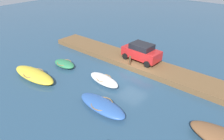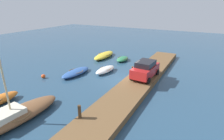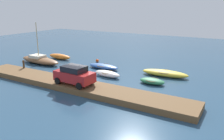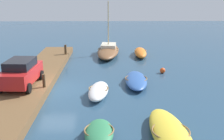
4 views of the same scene
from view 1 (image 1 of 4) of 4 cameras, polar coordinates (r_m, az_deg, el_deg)
ground_plane at (r=19.50m, az=5.89°, el=-1.12°), size 84.00×84.00×0.00m
dock_platform at (r=20.71m, az=8.73°, el=1.40°), size 23.73×2.94×0.54m
dinghy_green at (r=21.21m, az=-13.12°, el=1.71°), size 2.60×1.41×0.56m
rowboat_blue at (r=15.04m, az=-2.80°, el=-9.77°), size 4.27×1.74×0.56m
motorboat_yellow at (r=19.91m, az=-20.91°, el=-1.22°), size 5.27×1.90×0.67m
rowboat_white at (r=17.85m, az=-2.28°, el=-2.75°), size 3.40×1.59×0.65m
mooring_post_mid_west at (r=19.86m, az=5.01°, el=2.68°), size 0.19×0.19×0.88m
parked_car at (r=20.68m, az=8.18°, el=5.01°), size 3.89×2.16×1.76m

